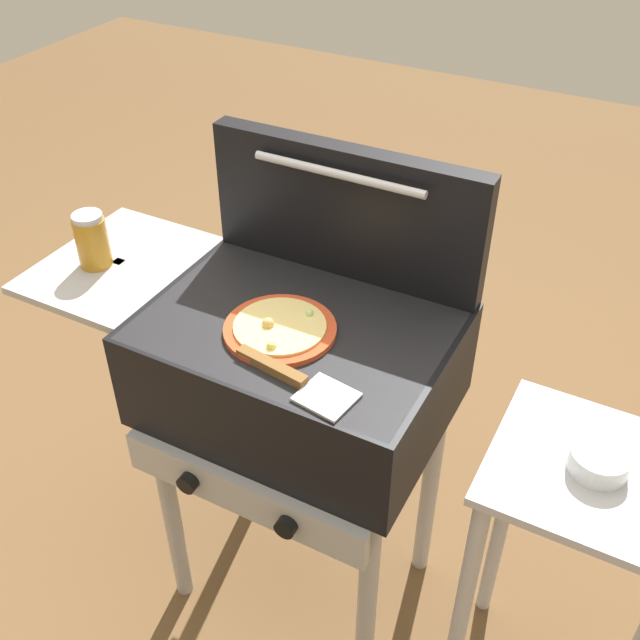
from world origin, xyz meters
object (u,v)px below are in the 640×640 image
spatula (294,379)px  prep_table (585,549)px  grill (293,372)px  sauce_jar (92,240)px  topping_bowl_near (599,462)px  pizza_cheese (280,329)px

spatula → prep_table: (0.58, 0.17, -0.35)m
grill → spatula: bearing=-59.1°
grill → sauce_jar: 0.54m
grill → topping_bowl_near: 0.65m
pizza_cheese → topping_bowl_near: (0.65, 0.05, -0.11)m
pizza_cheese → spatula: (0.10, -0.12, -0.00)m
sauce_jar → topping_bowl_near: 1.16m
grill → prep_table: 0.70m
sauce_jar → spatula: sauce_jar is taller
pizza_cheese → spatula: bearing=-49.8°
pizza_cheese → spatula: 0.15m
sauce_jar → spatula: 0.62m
pizza_cheese → grill: bearing=88.1°
grill → pizza_cheese: (-0.00, -0.05, 0.15)m
grill → spatula: (0.10, -0.16, 0.15)m
topping_bowl_near → prep_table: bearing=5.4°
prep_table → topping_bowl_near: 0.25m
spatula → sauce_jar: bearing=167.2°
pizza_cheese → sauce_jar: 0.50m
prep_table → spatula: bearing=-163.7°
grill → spatula: spatula is taller
sauce_jar → prep_table: size_ratio=0.17×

